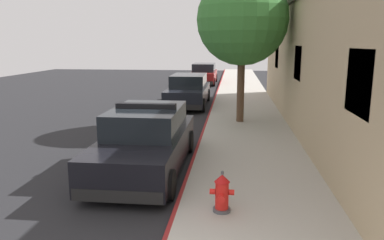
{
  "coord_description": "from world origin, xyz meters",
  "views": [
    {
      "loc": [
        0.97,
        -3.42,
        3.13
      ],
      "look_at": [
        -0.17,
        6.81,
        1.0
      ],
      "focal_mm": 35.0,
      "sensor_mm": 36.0,
      "label": 1
    }
  ],
  "objects_px": {
    "police_cruiser": "(146,141)",
    "street_tree": "(242,20)",
    "parked_car_dark_far": "(204,74)",
    "fire_hydrant": "(222,193)",
    "parked_car_silver_ahead": "(188,91)"
  },
  "relations": [
    {
      "from": "parked_car_dark_far",
      "to": "street_tree",
      "type": "relative_size",
      "value": 0.88
    },
    {
      "from": "police_cruiser",
      "to": "parked_car_dark_far",
      "type": "xyz_separation_m",
      "value": [
        -0.19,
        20.22,
        -0.0
      ]
    },
    {
      "from": "parked_car_silver_ahead",
      "to": "police_cruiser",
      "type": "bearing_deg",
      "value": -89.19
    },
    {
      "from": "police_cruiser",
      "to": "street_tree",
      "type": "distance_m",
      "value": 6.84
    },
    {
      "from": "street_tree",
      "to": "fire_hydrant",
      "type": "bearing_deg",
      "value": -93.12
    },
    {
      "from": "police_cruiser",
      "to": "parked_car_silver_ahead",
      "type": "distance_m",
      "value": 9.88
    },
    {
      "from": "police_cruiser",
      "to": "fire_hydrant",
      "type": "relative_size",
      "value": 6.37
    },
    {
      "from": "street_tree",
      "to": "parked_car_dark_far",
      "type": "bearing_deg",
      "value": 99.96
    },
    {
      "from": "police_cruiser",
      "to": "fire_hydrant",
      "type": "xyz_separation_m",
      "value": [
        1.95,
        -2.48,
        -0.25
      ]
    },
    {
      "from": "parked_car_silver_ahead",
      "to": "parked_car_dark_far",
      "type": "height_order",
      "value": "same"
    },
    {
      "from": "parked_car_silver_ahead",
      "to": "fire_hydrant",
      "type": "xyz_separation_m",
      "value": [
        2.09,
        -12.36,
        -0.24
      ]
    },
    {
      "from": "parked_car_dark_far",
      "to": "fire_hydrant",
      "type": "xyz_separation_m",
      "value": [
        2.14,
        -22.7,
        -0.24
      ]
    },
    {
      "from": "parked_car_dark_far",
      "to": "street_tree",
      "type": "xyz_separation_m",
      "value": [
        2.58,
        -14.68,
        3.22
      ]
    },
    {
      "from": "parked_car_dark_far",
      "to": "street_tree",
      "type": "bearing_deg",
      "value": -80.04
    },
    {
      "from": "police_cruiser",
      "to": "parked_car_silver_ahead",
      "type": "xyz_separation_m",
      "value": [
        -0.14,
        9.88,
        -0.0
      ]
    }
  ]
}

